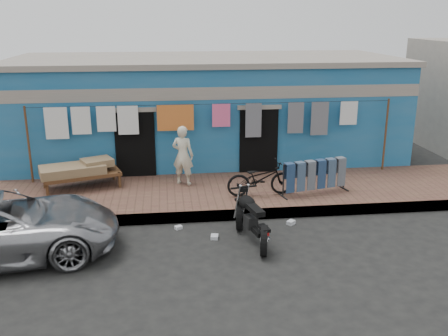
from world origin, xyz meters
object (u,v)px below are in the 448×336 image
at_px(bicycle, 260,174).
at_px(seated_person, 183,155).
at_px(motorcycle, 252,218).
at_px(charpoy, 82,175).
at_px(jeans_rack, 315,176).

bearing_deg(bicycle, seated_person, 56.33).
distance_m(seated_person, motorcycle, 3.55).
distance_m(charpoy, jeans_rack, 6.07).
bearing_deg(jeans_rack, motorcycle, -133.05).
height_order(seated_person, motorcycle, seated_person).
relative_size(seated_person, jeans_rack, 0.84).
distance_m(bicycle, jeans_rack, 1.40).
bearing_deg(bicycle, charpoy, 73.00).
height_order(motorcycle, jeans_rack, jeans_rack).
relative_size(charpoy, jeans_rack, 1.19).
distance_m(seated_person, jeans_rack, 3.50).
relative_size(bicycle, charpoy, 0.74).
relative_size(bicycle, motorcycle, 0.95).
relative_size(seated_person, charpoy, 0.71).
relative_size(bicycle, jeans_rack, 0.88).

